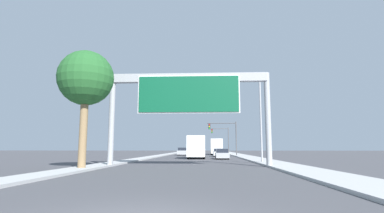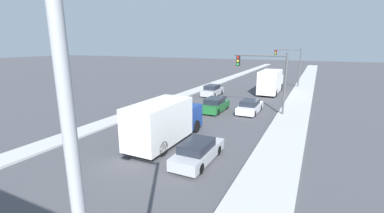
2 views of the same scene
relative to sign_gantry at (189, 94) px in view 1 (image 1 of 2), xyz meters
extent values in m
cube|color=#B3B3B3|center=(7.75, 42.13, -5.87)|extent=(3.00, 120.00, 0.15)
cube|color=#B3B3B3|center=(-7.25, 42.13, -5.87)|extent=(2.00, 120.00, 0.15)
cylinder|color=#9EA0A5|center=(-6.45, 0.13, -2.11)|extent=(0.47, 0.47, 7.68)
cylinder|color=#9EA0A5|center=(6.45, 0.13, -2.11)|extent=(0.47, 0.47, 7.68)
cube|color=#9EA0A5|center=(0.00, 0.13, 1.38)|extent=(12.90, 0.60, 0.70)
cube|color=white|center=(0.00, -0.17, -0.06)|extent=(8.39, 0.08, 3.17)
cube|color=#0C5133|center=(0.00, -0.22, -0.06)|extent=(8.19, 0.16, 2.97)
cube|color=silver|center=(3.50, 29.85, -5.43)|extent=(1.83, 4.70, 0.67)
cube|color=#1E232D|center=(3.50, 29.61, -4.84)|extent=(1.61, 2.44, 0.52)
cylinder|color=black|center=(2.69, 31.30, -5.63)|extent=(0.22, 0.64, 0.64)
cylinder|color=black|center=(4.31, 31.30, -5.63)|extent=(0.22, 0.64, 0.64)
cylinder|color=black|center=(2.69, 28.39, -5.63)|extent=(0.22, 0.64, 0.64)
cylinder|color=black|center=(4.31, 28.39, -5.63)|extent=(0.22, 0.64, 0.64)
cube|color=#A5A8AD|center=(-3.50, 36.75, -5.38)|extent=(1.85, 4.38, 0.77)
cube|color=#1E232D|center=(-3.50, 36.53, -4.71)|extent=(1.63, 2.28, 0.58)
cylinder|color=black|center=(-4.32, 38.10, -5.63)|extent=(0.22, 0.64, 0.64)
cylinder|color=black|center=(-2.68, 38.10, -5.63)|extent=(0.22, 0.64, 0.64)
cylinder|color=black|center=(-4.32, 35.39, -5.63)|extent=(0.22, 0.64, 0.64)
cylinder|color=black|center=(-2.68, 35.39, -5.63)|extent=(0.22, 0.64, 0.64)
cube|color=#A5A8AD|center=(3.50, 16.76, -5.43)|extent=(1.73, 4.52, 0.67)
cube|color=#1E232D|center=(3.50, 16.53, -4.84)|extent=(1.52, 2.35, 0.52)
cylinder|color=black|center=(2.74, 18.16, -5.63)|extent=(0.22, 0.64, 0.64)
cylinder|color=black|center=(4.26, 18.16, -5.63)|extent=(0.22, 0.64, 0.64)
cylinder|color=black|center=(2.74, 15.36, -5.63)|extent=(0.22, 0.64, 0.64)
cylinder|color=black|center=(4.26, 15.36, -5.63)|extent=(0.22, 0.64, 0.64)
cube|color=#1E662D|center=(0.00, 28.68, -5.39)|extent=(1.87, 4.44, 0.75)
cube|color=#1E232D|center=(0.00, 28.45, -4.73)|extent=(1.64, 2.31, 0.57)
cylinder|color=black|center=(-0.82, 30.05, -5.63)|extent=(0.22, 0.64, 0.64)
cylinder|color=black|center=(0.82, 30.05, -5.63)|extent=(0.22, 0.64, 0.64)
cylinder|color=black|center=(-0.82, 27.30, -5.63)|extent=(0.22, 0.64, 0.64)
cylinder|color=black|center=(0.82, 27.30, -5.63)|extent=(0.22, 0.64, 0.64)
cube|color=navy|center=(0.00, 21.69, -4.73)|extent=(2.23, 2.15, 1.83)
cube|color=silver|center=(0.00, 17.85, -4.23)|extent=(2.43, 5.52, 2.84)
cylinder|color=black|center=(-1.07, 21.58, -5.45)|extent=(0.28, 1.00, 1.00)
cylinder|color=black|center=(1.07, 21.58, -5.45)|extent=(0.28, 1.00, 1.00)
cylinder|color=black|center=(-1.07, 16.47, -5.45)|extent=(0.28, 1.00, 1.00)
cylinder|color=black|center=(1.07, 16.47, -5.45)|extent=(0.28, 1.00, 1.00)
cube|color=white|center=(3.50, 45.75, -4.64)|extent=(2.29, 2.42, 2.02)
cube|color=silver|center=(3.50, 41.44, -4.09)|extent=(2.49, 6.22, 3.11)
cylinder|color=black|center=(2.39, 45.63, -5.45)|extent=(0.28, 1.00, 1.00)
cylinder|color=black|center=(4.61, 45.63, -5.45)|extent=(0.28, 1.00, 1.00)
cylinder|color=black|center=(2.39, 39.88, -5.45)|extent=(0.28, 1.00, 1.00)
cylinder|color=black|center=(4.61, 39.88, -5.45)|extent=(0.28, 1.00, 1.00)
cylinder|color=#4C4C4F|center=(6.75, 30.13, -2.84)|extent=(0.20, 0.20, 6.22)
cylinder|color=#4C4C4F|center=(4.13, 30.13, -0.02)|extent=(5.24, 0.14, 0.14)
cube|color=black|center=(1.93, 30.13, -0.60)|extent=(0.35, 0.28, 1.05)
cylinder|color=red|center=(1.93, 29.97, -0.25)|extent=(0.22, 0.04, 0.22)
cylinder|color=yellow|center=(1.93, 29.97, -0.60)|extent=(0.22, 0.04, 0.22)
cylinder|color=green|center=(1.93, 29.97, -0.95)|extent=(0.22, 0.04, 0.22)
cylinder|color=#4C4C4F|center=(6.75, 50.13, -2.70)|extent=(0.20, 0.20, 6.49)
cylinder|color=#4C4C4F|center=(4.56, 50.13, 0.24)|extent=(4.38, 0.14, 0.14)
cube|color=black|center=(2.72, 50.13, -0.33)|extent=(0.35, 0.28, 1.05)
cylinder|color=red|center=(2.72, 49.97, 0.02)|extent=(0.22, 0.04, 0.22)
cylinder|color=yellow|center=(2.72, 49.97, -0.33)|extent=(0.22, 0.04, 0.22)
cylinder|color=green|center=(2.72, 49.97, -0.68)|extent=(0.22, 0.04, 0.22)
cylinder|color=#8C704C|center=(-7.23, -3.63, -2.68)|extent=(0.54, 0.54, 6.52)
sphere|color=#235B28|center=(-7.23, -3.63, 0.58)|extent=(3.97, 3.97, 3.97)
cylinder|color=#9EA0A5|center=(6.85, 5.58, -1.78)|extent=(0.18, 0.18, 8.33)
cylinder|color=#9EA0A5|center=(5.69, 5.58, 2.24)|extent=(2.33, 0.12, 0.12)
cube|color=#B2B2A8|center=(4.52, 5.58, 2.14)|extent=(0.60, 0.28, 0.20)
camera|label=1|loc=(1.50, -24.34, -4.42)|focal=28.00mm
camera|label=2|loc=(9.55, 3.54, 1.00)|focal=24.00mm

